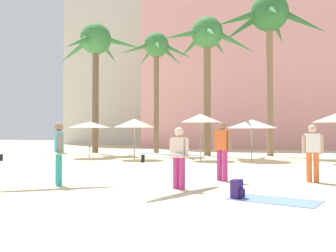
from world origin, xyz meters
TOP-DOWN VIEW (x-y plane):
  - ground at (0.00, 0.00)m, footprint 120.00×120.00m
  - hotel_pink at (2.54, 32.89)m, footprint 25.30×8.32m
  - hotel_tower_gray at (-15.64, 42.62)m, footprint 16.82×11.92m
  - palm_tree_left at (2.40, 19.05)m, footprint 6.97×7.31m
  - palm_tree_center at (-9.54, 18.27)m, footprint 6.88×6.89m
  - palm_tree_right at (-4.97, 18.36)m, footprint 4.59×4.66m
  - palm_tree_far_right at (-1.40, 17.92)m, footprint 5.71×6.47m
  - cafe_umbrella_1 at (-7.66, 14.00)m, footprint 2.42×2.42m
  - cafe_umbrella_2 at (-4.62, 13.53)m, footprint 2.27×2.27m
  - cafe_umbrella_3 at (1.63, 14.36)m, footprint 2.60×2.60m
  - cafe_umbrella_4 at (-1.02, 14.05)m, footprint 2.15×2.15m
  - beach_towel at (2.89, 2.97)m, footprint 2.04×1.45m
  - backpack at (2.11, 2.96)m, footprint 0.31×0.34m
  - person_far_right at (-2.83, 3.47)m, footprint 2.82×2.08m
  - person_far_left at (0.52, 3.78)m, footprint 1.53×2.84m
  - person_near_right at (1.35, 5.87)m, footprint 0.59×0.37m
  - person_mid_right at (3.95, 6.36)m, footprint 0.61×0.26m

SIDE VIEW (x-z plane):
  - ground at x=0.00m, z-range 0.00..0.00m
  - beach_towel at x=2.89m, z-range 0.00..0.01m
  - backpack at x=2.11m, z-range -0.01..0.41m
  - person_far_left at x=0.52m, z-range 0.09..1.68m
  - person_mid_right at x=3.95m, z-range 0.08..1.78m
  - person_far_right at x=-2.83m, z-range 0.06..1.80m
  - person_near_right at x=1.35m, z-range 0.09..1.88m
  - cafe_umbrella_3 at x=1.63m, z-range 0.85..3.01m
  - cafe_umbrella_1 at x=-7.66m, z-range 0.88..3.02m
  - cafe_umbrella_2 at x=-4.62m, z-range 0.88..3.12m
  - cafe_umbrella_4 at x=-1.02m, z-range 1.01..3.49m
  - palm_tree_right at x=-4.97m, z-range 2.75..11.06m
  - palm_tree_far_right at x=-1.40m, z-range 2.83..11.76m
  - palm_tree_center at x=-9.54m, z-range 2.99..12.29m
  - hotel_pink at x=2.54m, z-range 0.00..16.72m
  - palm_tree_left at x=2.40m, z-range 3.49..13.90m
  - hotel_tower_gray at x=-15.64m, z-range 0.00..27.41m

